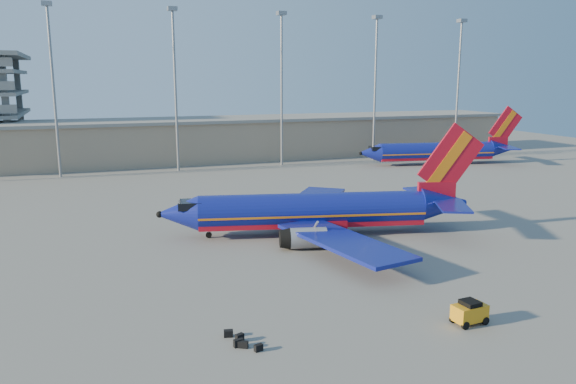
% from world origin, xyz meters
% --- Properties ---
extents(ground, '(220.00, 220.00, 0.00)m').
position_xyz_m(ground, '(0.00, 0.00, 0.00)').
color(ground, slate).
rests_on(ground, ground).
extents(terminal_building, '(122.00, 16.00, 8.50)m').
position_xyz_m(terminal_building, '(10.00, 58.00, 4.32)').
color(terminal_building, gray).
rests_on(terminal_building, ground).
extents(light_mast_row, '(101.60, 1.60, 28.65)m').
position_xyz_m(light_mast_row, '(5.00, 46.00, 17.55)').
color(light_mast_row, gray).
rests_on(light_mast_row, ground).
extents(aircraft_main, '(34.52, 32.82, 11.87)m').
position_xyz_m(aircraft_main, '(2.21, -2.06, 2.53)').
color(aircraft_main, navy).
rests_on(aircraft_main, ground).
extents(aircraft_second, '(32.93, 13.37, 11.23)m').
position_xyz_m(aircraft_second, '(44.06, 35.89, 2.58)').
color(aircraft_second, navy).
rests_on(aircraft_second, ground).
extents(baggage_tug, '(2.44, 1.60, 1.67)m').
position_xyz_m(baggage_tug, '(2.93, -26.30, 0.87)').
color(baggage_tug, orange).
rests_on(baggage_tug, ground).
extents(luggage_pile, '(1.88, 3.00, 0.50)m').
position_xyz_m(luggage_pile, '(-12.61, -23.78, 0.23)').
color(luggage_pile, black).
rests_on(luggage_pile, ground).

